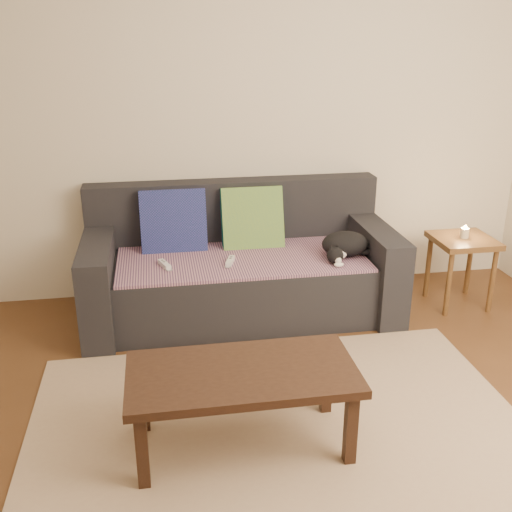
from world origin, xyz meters
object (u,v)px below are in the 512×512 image
at_px(cat, 344,245).
at_px(wii_remote_a, 165,265).
at_px(coffee_table, 242,380).
at_px(sofa, 240,270).
at_px(wii_remote_b, 230,261).
at_px(side_table, 462,250).

relative_size(cat, wii_remote_a, 2.63).
bearing_deg(wii_remote_a, coffee_table, 174.08).
distance_m(sofa, cat, 0.74).
distance_m(wii_remote_a, coffee_table, 1.34).
bearing_deg(wii_remote_b, cat, -71.95).
relative_size(sofa, wii_remote_b, 14.00).
bearing_deg(wii_remote_b, coffee_table, -166.78).
bearing_deg(sofa, side_table, -5.66).
height_order(sofa, side_table, sofa).
bearing_deg(side_table, wii_remote_b, -178.75).
xyz_separation_m(wii_remote_a, coffee_table, (0.32, -1.30, -0.09)).
height_order(wii_remote_a, coffee_table, wii_remote_a).
relative_size(sofa, wii_remote_a, 14.00).
bearing_deg(coffee_table, wii_remote_b, 85.11).
relative_size(wii_remote_b, side_table, 0.29).
xyz_separation_m(sofa, side_table, (1.57, -0.16, 0.11)).
xyz_separation_m(wii_remote_b, coffee_table, (-0.11, -1.29, -0.09)).
bearing_deg(wii_remote_a, sofa, -90.39).
distance_m(sofa, wii_remote_b, 0.26).
bearing_deg(coffee_table, wii_remote_a, 103.74).
height_order(cat, wii_remote_b, cat).
distance_m(wii_remote_a, side_table, 2.09).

